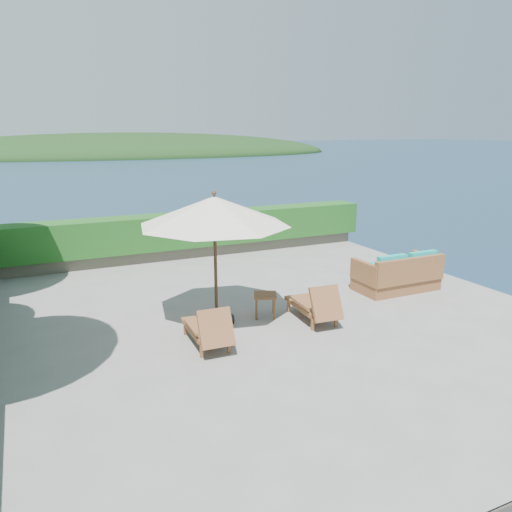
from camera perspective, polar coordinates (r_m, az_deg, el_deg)
name	(u,v)px	position (r m, az deg, el deg)	size (l,w,h in m)	color
ground	(259,316)	(10.57, 0.37, -6.91)	(12.00, 12.00, 0.00)	gray
foundation	(259,383)	(11.23, 0.35, -14.33)	(12.00, 12.00, 3.00)	#5C5449
ocean	(259,441)	(11.98, 0.34, -20.43)	(600.00, 600.00, 0.00)	#152A41
offshore_island	(130,155)	(151.91, -14.21, 11.17)	(126.00, 57.60, 12.60)	black
planter_wall_far	(181,251)	(15.54, -8.53, 0.52)	(12.00, 0.60, 0.36)	#655F50
hedge_far	(181,230)	(15.40, -8.62, 2.94)	(12.40, 0.90, 1.00)	#164D17
patio_umbrella	(214,212)	(9.70, -4.77, 5.00)	(3.54, 3.54, 2.68)	black
lounge_left	(208,328)	(9.10, -5.48, -8.21)	(0.70, 1.48, 0.84)	brown
lounge_right	(315,305)	(10.27, 6.73, -5.53)	(0.74, 1.54, 0.86)	brown
side_table	(265,298)	(10.44, 1.05, -4.82)	(0.62, 0.62, 0.50)	brown
wicker_loveseat	(398,275)	(12.61, 15.93, -2.12)	(2.04, 1.04, 1.00)	brown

